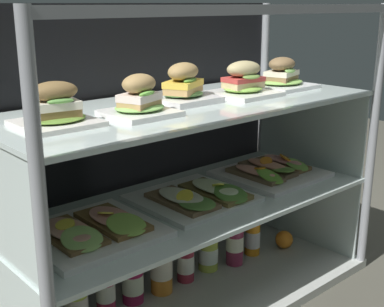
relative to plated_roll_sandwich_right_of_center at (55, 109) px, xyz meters
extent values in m
cube|color=#4E4B41|center=(0.44, 0.00, -0.71)|extent=(6.00, 6.00, 0.02)
cube|color=#BBBDB6|center=(0.44, 0.00, -0.68)|extent=(1.26, 0.53, 0.03)
cylinder|color=gray|center=(-0.17, -0.25, -0.23)|extent=(0.03, 0.03, 0.95)
cylinder|color=gray|center=(1.06, -0.25, -0.23)|extent=(0.03, 0.03, 0.95)
cylinder|color=gray|center=(1.06, 0.25, -0.23)|extent=(0.03, 0.03, 0.95)
cube|color=gray|center=(0.44, -0.25, 0.23)|extent=(1.23, 0.02, 0.02)
cube|color=black|center=(0.44, 0.26, -0.21)|extent=(1.20, 0.01, 0.91)
cube|color=silver|center=(1.04, 0.00, -0.52)|extent=(0.01, 0.47, 0.30)
cube|color=silver|center=(0.44, 0.00, -0.36)|extent=(1.22, 0.49, 0.01)
cube|color=silver|center=(-0.16, 0.00, -0.20)|extent=(0.01, 0.47, 0.30)
cube|color=silver|center=(1.04, 0.00, -0.20)|extent=(0.01, 0.47, 0.30)
cube|color=silver|center=(0.44, 0.00, -0.05)|extent=(1.22, 0.49, 0.01)
cube|color=white|center=(0.00, 0.00, -0.03)|extent=(0.18, 0.18, 0.01)
ellipsoid|color=olive|center=(0.00, 0.00, -0.02)|extent=(0.15, 0.13, 0.01)
cube|color=olive|center=(0.00, 0.00, -0.01)|extent=(0.12, 0.09, 0.02)
cube|color=silver|center=(0.00, 0.00, 0.01)|extent=(0.12, 0.09, 0.02)
ellipsoid|color=#619E49|center=(0.00, -0.03, 0.02)|extent=(0.07, 0.04, 0.01)
ellipsoid|color=brown|center=(0.00, 0.00, 0.04)|extent=(0.13, 0.09, 0.05)
cube|color=white|center=(0.22, -0.04, -0.03)|extent=(0.17, 0.17, 0.01)
ellipsoid|color=#8BCB62|center=(0.22, -0.04, -0.02)|extent=(0.14, 0.12, 0.02)
cube|color=tan|center=(0.22, -0.04, -0.01)|extent=(0.12, 0.10, 0.02)
cube|color=silver|center=(0.22, -0.04, 0.01)|extent=(0.13, 0.11, 0.02)
ellipsoid|color=#6CB645|center=(0.22, -0.08, 0.02)|extent=(0.07, 0.05, 0.02)
ellipsoid|color=#A5824E|center=(0.22, -0.04, 0.05)|extent=(0.13, 0.11, 0.05)
cube|color=white|center=(0.43, 0.03, -0.03)|extent=(0.18, 0.18, 0.02)
ellipsoid|color=#67A352|center=(0.43, 0.03, -0.01)|extent=(0.13, 0.11, 0.02)
cube|color=tan|center=(0.43, 0.03, 0.00)|extent=(0.15, 0.13, 0.02)
cube|color=yellow|center=(0.43, 0.03, 0.02)|extent=(0.15, 0.13, 0.02)
ellipsoid|color=#64A539|center=(0.43, -0.01, 0.03)|extent=(0.08, 0.06, 0.01)
ellipsoid|color=#A5834E|center=(0.43, 0.03, 0.05)|extent=(0.16, 0.13, 0.05)
cube|color=white|center=(0.65, -0.01, -0.03)|extent=(0.19, 0.19, 0.01)
ellipsoid|color=#89C44C|center=(0.65, -0.01, -0.02)|extent=(0.13, 0.11, 0.02)
cube|color=#D8C285|center=(0.65, -0.01, 0.00)|extent=(0.13, 0.08, 0.02)
cube|color=#C5413B|center=(0.65, -0.01, 0.01)|extent=(0.13, 0.09, 0.01)
ellipsoid|color=#759B47|center=(0.65, -0.05, 0.02)|extent=(0.07, 0.03, 0.02)
ellipsoid|color=tan|center=(0.65, -0.01, 0.05)|extent=(0.13, 0.08, 0.05)
cube|color=white|center=(0.87, 0.01, -0.03)|extent=(0.20, 0.20, 0.01)
ellipsoid|color=#88C057|center=(0.87, 0.01, -0.02)|extent=(0.16, 0.14, 0.02)
cube|color=olive|center=(0.87, 0.01, -0.01)|extent=(0.14, 0.11, 0.02)
cube|color=#EDE6C5|center=(0.87, 0.01, 0.01)|extent=(0.14, 0.12, 0.02)
ellipsoid|color=#7BB558|center=(0.87, -0.03, 0.02)|extent=(0.08, 0.05, 0.02)
ellipsoid|color=brown|center=(0.87, 0.01, 0.04)|extent=(0.14, 0.12, 0.05)
cube|color=white|center=(0.07, -0.01, -0.34)|extent=(0.33, 0.32, 0.02)
cube|color=brown|center=(0.01, -0.01, -0.33)|extent=(0.12, 0.23, 0.01)
ellipsoid|color=#A3D36D|center=(0.01, -0.08, -0.32)|extent=(0.12, 0.12, 0.04)
ellipsoid|color=#E4A38B|center=(0.01, -0.01, -0.31)|extent=(0.10, 0.18, 0.02)
cylinder|color=yellow|center=(0.00, 0.00, -0.30)|extent=(0.07, 0.07, 0.02)
cube|color=brown|center=(0.14, -0.02, -0.33)|extent=(0.12, 0.22, 0.01)
ellipsoid|color=#92C44D|center=(0.14, -0.08, -0.31)|extent=(0.11, 0.12, 0.04)
ellipsoid|color=#EEA190|center=(0.14, -0.02, -0.31)|extent=(0.10, 0.18, 0.01)
cylinder|color=#FEE046|center=(0.13, 0.00, -0.30)|extent=(0.06, 0.06, 0.02)
cube|color=white|center=(0.45, 0.01, -0.34)|extent=(0.33, 0.32, 0.01)
cube|color=brown|center=(0.39, -0.01, -0.33)|extent=(0.12, 0.23, 0.01)
ellipsoid|color=#57863B|center=(0.39, -0.08, -0.32)|extent=(0.11, 0.13, 0.02)
ellipsoid|color=silver|center=(0.39, -0.01, -0.32)|extent=(0.10, 0.19, 0.02)
cylinder|color=yellow|center=(0.37, -0.05, -0.30)|extent=(0.06, 0.07, 0.03)
cube|color=brown|center=(0.52, -0.03, -0.33)|extent=(0.12, 0.23, 0.01)
ellipsoid|color=#4F8333|center=(0.52, -0.10, -0.32)|extent=(0.12, 0.13, 0.04)
ellipsoid|color=#E2F1C0|center=(0.52, -0.03, -0.31)|extent=(0.10, 0.19, 0.02)
cylinder|color=#ECE345|center=(0.51, -0.05, -0.30)|extent=(0.05, 0.05, 0.02)
cube|color=white|center=(0.82, 0.00, -0.34)|extent=(0.33, 0.32, 0.01)
cube|color=brown|center=(0.73, 0.00, -0.33)|extent=(0.08, 0.22, 0.01)
ellipsoid|color=#74B33B|center=(0.73, -0.07, -0.32)|extent=(0.07, 0.11, 0.04)
ellipsoid|color=#F0A08C|center=(0.73, 0.00, -0.31)|extent=(0.07, 0.17, 0.02)
cylinder|color=orange|center=(0.74, -0.02, -0.30)|extent=(0.05, 0.05, 0.01)
cube|color=brown|center=(0.82, 0.01, -0.33)|extent=(0.08, 0.22, 0.02)
ellipsoid|color=#6D9E40|center=(0.82, -0.05, -0.32)|extent=(0.09, 0.12, 0.04)
ellipsoid|color=#EB987A|center=(0.82, 0.01, -0.31)|extent=(0.07, 0.18, 0.02)
cylinder|color=orange|center=(0.81, 0.02, -0.30)|extent=(0.06, 0.06, 0.02)
cube|color=brown|center=(0.91, 0.02, -0.33)|extent=(0.08, 0.21, 0.01)
ellipsoid|color=#7FB349|center=(0.91, -0.05, -0.32)|extent=(0.09, 0.12, 0.04)
ellipsoid|color=pink|center=(0.91, 0.02, -0.31)|extent=(0.07, 0.17, 0.02)
cylinder|color=orange|center=(0.90, 0.00, -0.30)|extent=(0.07, 0.07, 0.03)
cylinder|color=#B9D54C|center=(-0.06, 0.06, -0.51)|extent=(0.04, 0.04, 0.04)
cylinder|color=black|center=(-0.06, 0.06, -0.48)|extent=(0.04, 0.04, 0.01)
cylinder|color=#C0D646|center=(0.05, 0.06, -0.57)|extent=(0.07, 0.07, 0.19)
cylinder|color=silver|center=(0.05, 0.06, -0.58)|extent=(0.07, 0.07, 0.05)
cylinder|color=#BFD648|center=(0.05, 0.06, -0.46)|extent=(0.04, 0.04, 0.05)
cylinder|color=black|center=(0.05, 0.06, -0.43)|extent=(0.04, 0.04, 0.01)
cylinder|color=#A12445|center=(0.16, 0.07, -0.59)|extent=(0.06, 0.06, 0.16)
cylinder|color=white|center=(0.16, 0.07, -0.59)|extent=(0.06, 0.06, 0.05)
cylinder|color=#A02647|center=(0.16, 0.07, -0.49)|extent=(0.03, 0.03, 0.04)
cylinder|color=gold|center=(0.16, 0.07, -0.47)|extent=(0.03, 0.03, 0.01)
cylinder|color=#9A1C48|center=(0.26, 0.08, -0.59)|extent=(0.07, 0.07, 0.15)
cylinder|color=#E9EFCE|center=(0.26, 0.08, -0.60)|extent=(0.07, 0.07, 0.06)
cylinder|color=maroon|center=(0.26, 0.08, -0.50)|extent=(0.03, 0.03, 0.04)
cylinder|color=teal|center=(0.26, 0.08, -0.47)|extent=(0.04, 0.04, 0.01)
cylinder|color=orange|center=(0.37, 0.06, -0.57)|extent=(0.07, 0.07, 0.20)
cylinder|color=#F2E6CD|center=(0.37, 0.06, -0.57)|extent=(0.07, 0.07, 0.08)
cylinder|color=orange|center=(0.37, 0.06, -0.45)|extent=(0.04, 0.04, 0.04)
cylinder|color=black|center=(0.37, 0.06, -0.42)|extent=(0.04, 0.04, 0.02)
cylinder|color=#9B2739|center=(0.47, 0.07, -0.59)|extent=(0.06, 0.06, 0.15)
cylinder|color=white|center=(0.47, 0.07, -0.60)|extent=(0.06, 0.06, 0.06)
cylinder|color=#9E2349|center=(0.47, 0.07, -0.50)|extent=(0.03, 0.03, 0.04)
cylinder|color=gold|center=(0.47, 0.07, -0.47)|extent=(0.04, 0.04, 0.01)
cylinder|color=#B6C946|center=(0.58, 0.07, -0.60)|extent=(0.07, 0.07, 0.14)
cylinder|color=white|center=(0.58, 0.07, -0.61)|extent=(0.07, 0.07, 0.05)
cylinder|color=#BED442|center=(0.58, 0.07, -0.50)|extent=(0.04, 0.04, 0.05)
cylinder|color=black|center=(0.58, 0.07, -0.47)|extent=(0.04, 0.04, 0.01)
cylinder|color=#8F294B|center=(0.68, 0.04, -0.58)|extent=(0.06, 0.06, 0.18)
cylinder|color=white|center=(0.68, 0.04, -0.59)|extent=(0.06, 0.06, 0.05)
cylinder|color=#A1263B|center=(0.68, 0.04, -0.47)|extent=(0.04, 0.04, 0.04)
cylinder|color=gold|center=(0.68, 0.04, -0.44)|extent=(0.04, 0.04, 0.02)
cylinder|color=orange|center=(0.79, 0.05, -0.59)|extent=(0.06, 0.06, 0.16)
cylinder|color=silver|center=(0.79, 0.05, -0.61)|extent=(0.06, 0.06, 0.06)
cylinder|color=orange|center=(0.79, 0.05, -0.49)|extent=(0.03, 0.03, 0.04)
cylinder|color=#3370B7|center=(0.79, 0.05, -0.47)|extent=(0.03, 0.03, 0.01)
sphere|color=orange|center=(0.92, 0.00, -0.63)|extent=(0.07, 0.07, 0.07)
camera|label=1|loc=(-0.58, -1.15, 0.25)|focal=48.92mm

